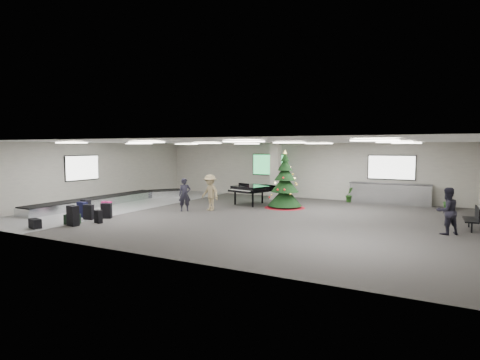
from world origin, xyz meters
The scene contains 21 objects.
ground centered at (0.00, 0.00, 0.00)m, with size 18.00×18.00×0.00m, color #312E2D.
room_envelope centered at (-0.38, 0.67, 2.33)m, with size 18.02×14.02×3.21m.
baggage_carousel centered at (-7.84, -0.08, 0.21)m, with size 2.28×9.71×0.43m.
service_counter centered at (5.00, 6.65, 0.55)m, with size 4.05×0.65×1.08m.
suitcase_0 centered at (-4.71, -5.10, 0.38)m, with size 0.53×0.36×0.78m.
suitcase_1 centered at (-5.21, -3.93, 0.31)m, with size 0.44×0.30×0.63m.
pink_suitcase centered at (-5.19, -2.97, 0.32)m, with size 0.42×0.24×0.66m.
suitcase_3 centered at (-4.80, -3.35, 0.31)m, with size 0.48×0.40×0.65m.
navy_suitcase centered at (-5.89, -3.66, 0.33)m, with size 0.44×0.27×0.67m.
green_duffel centered at (-4.99, -4.90, 0.19)m, with size 0.63×0.53×0.40m.
suitcase_7 centered at (-4.28, -4.27, 0.25)m, with size 0.38×0.26×0.52m.
suitcase_8 centered at (-6.32, -3.10, 0.33)m, with size 0.48×0.33×0.68m.
black_duffel centered at (-5.52, -6.09, 0.17)m, with size 0.58×0.42×0.36m.
christmas_tree centered at (0.66, 2.89, 0.97)m, with size 1.98×1.98×2.83m.
grand_piano centered at (-1.21, 3.09, 0.82)m, with size 2.03×2.36×1.15m.
bench centered at (8.59, 1.08, 0.47)m, with size 0.52×1.35×0.84m.
traveler_a centered at (-3.03, -0.28, 0.77)m, with size 0.56×0.37×1.53m, color black.
traveler_b centered at (-2.11, 0.45, 0.84)m, with size 1.09×0.63×1.69m, color #99855F.
traveler_bench centered at (7.76, -0.15, 0.80)m, with size 0.78×0.61×1.61m, color black.
potted_plant_left centered at (3.01, 6.39, 0.41)m, with size 0.45×0.36×0.82m, color #194114.
potted_plant_right centered at (7.74, 6.13, 0.43)m, with size 0.48×0.48×0.86m, color #194114.
Camera 1 is at (7.92, -15.28, 2.96)m, focal length 30.00 mm.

